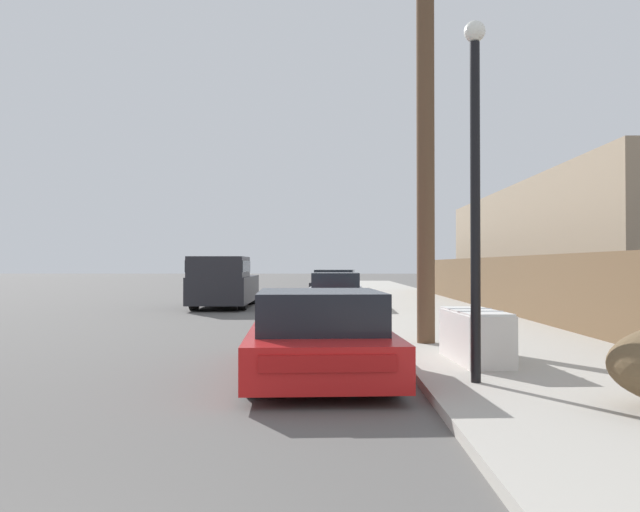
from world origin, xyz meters
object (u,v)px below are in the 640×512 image
Objects in this scene: street_lamp at (475,170)px; utility_pole at (425,117)px; car_parked_mid at (336,293)px; discarded_fridge at (475,336)px; parked_sports_car_red at (318,336)px; pickup_truck at (224,283)px; car_parked_far at (335,286)px.

utility_pole is at bearing 90.19° from street_lamp.
street_lamp is (1.58, -13.51, 2.09)m from car_parked_mid.
utility_pole is at bearing 96.48° from discarded_fridge.
street_lamp reaches higher than parked_sports_car_red.
car_parked_mid is at bearing 84.68° from parked_sports_car_red.
street_lamp is at bearing 109.40° from pickup_truck.
utility_pole is (1.56, -9.65, 3.66)m from car_parked_mid.
discarded_fridge is 4.38m from utility_pole.
car_parked_far is 16.44m from utility_pole.
parked_sports_car_red is 3.09m from street_lamp.
discarded_fridge is 0.40× the size of street_lamp.
street_lamp is (1.54, -19.81, 2.07)m from car_parked_far.
car_parked_mid is at bearing -86.10° from car_parked_far.
pickup_truck reaches higher than car_parked_far.
car_parked_far reaches higher than discarded_fridge.
pickup_truck reaches higher than discarded_fridge.
car_parked_mid is 10.44m from utility_pole.
pickup_truck is (-4.07, -5.03, 0.29)m from car_parked_far.
street_lamp is at bearing -106.33° from discarded_fridge.
street_lamp reaches higher than pickup_truck.
car_parked_mid is at bearing 99.20° from utility_pole.
pickup_truck is at bearing 163.42° from car_parked_mid.
pickup_truck is (-5.99, 13.13, 0.41)m from discarded_fridge.
pickup_truck reaches higher than car_parked_mid.
discarded_fridge is 0.33× the size of pickup_truck.
parked_sports_car_red is at bearing 150.39° from street_lamp.
car_parked_far is 6.48m from pickup_truck.
street_lamp is (1.93, -1.10, 2.15)m from parked_sports_car_red.
parked_sports_car_red is 18.72m from car_parked_far.
car_parked_mid is 13.76m from street_lamp.
utility_pole is at bearing 115.74° from pickup_truck.
car_parked_far is at bearing 94.45° from street_lamp.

